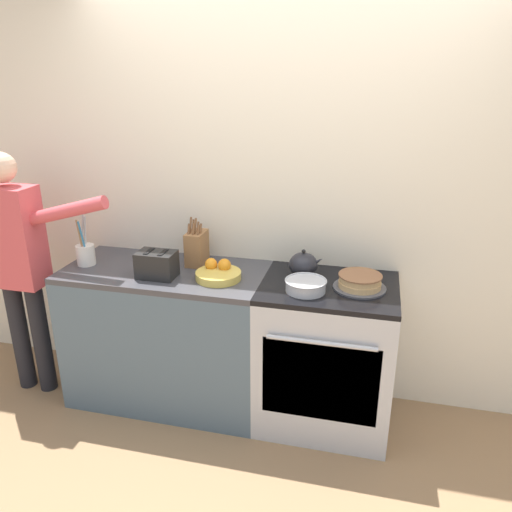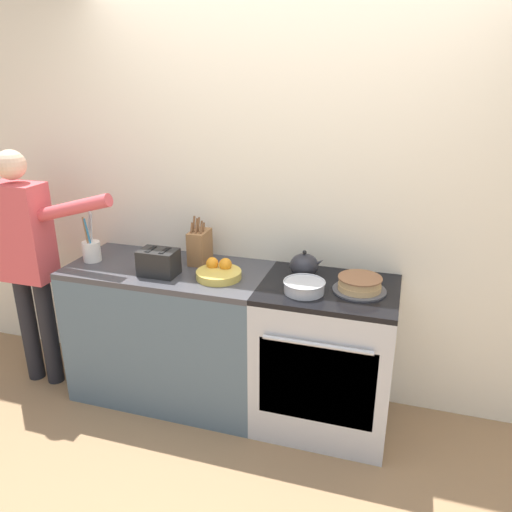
{
  "view_description": "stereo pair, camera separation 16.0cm",
  "coord_description": "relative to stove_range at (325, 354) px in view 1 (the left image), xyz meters",
  "views": [
    {
      "loc": [
        0.52,
        -2.3,
        2.04
      ],
      "look_at": [
        -0.11,
        0.27,
        1.05
      ],
      "focal_mm": 35.0,
      "sensor_mm": 36.0,
      "label": 1
    },
    {
      "loc": [
        0.67,
        -2.26,
        2.04
      ],
      "look_at": [
        -0.11,
        0.27,
        1.05
      ],
      "focal_mm": 35.0,
      "sensor_mm": 36.0,
      "label": 2
    }
  ],
  "objects": [
    {
      "name": "toaster",
      "position": [
        -0.99,
        -0.11,
        0.53
      ],
      "size": [
        0.24,
        0.15,
        0.16
      ],
      "color": "black",
      "rests_on": "counter_cabinet"
    },
    {
      "name": "mixing_bowl",
      "position": [
        -0.12,
        -0.11,
        0.48
      ],
      "size": [
        0.23,
        0.23,
        0.07
      ],
      "color": "#B7BABF",
      "rests_on": "stove_range"
    },
    {
      "name": "ground_plane",
      "position": [
        -0.31,
        -0.3,
        -0.45
      ],
      "size": [
        16.0,
        16.0,
        0.0
      ],
      "primitive_type": "plane",
      "color": "#93704C"
    },
    {
      "name": "utensil_crock",
      "position": [
        -1.51,
        -0.03,
        0.52
      ],
      "size": [
        0.11,
        0.11,
        0.32
      ],
      "color": "silver",
      "rests_on": "counter_cabinet"
    },
    {
      "name": "layer_cake",
      "position": [
        0.17,
        -0.0,
        0.49
      ],
      "size": [
        0.29,
        0.29,
        0.08
      ],
      "color": "#4C4C51",
      "rests_on": "stove_range"
    },
    {
      "name": "person_baker",
      "position": [
        -1.93,
        -0.13,
        0.5
      ],
      "size": [
        0.92,
        0.2,
        1.6
      ],
      "rotation": [
        0.0,
        0.0,
        0.03
      ],
      "color": "black",
      "rests_on": "ground_plane"
    },
    {
      "name": "knife_block",
      "position": [
        -0.84,
        0.14,
        0.56
      ],
      "size": [
        0.1,
        0.18,
        0.3
      ],
      "color": "olive",
      "rests_on": "counter_cabinet"
    },
    {
      "name": "counter_cabinet",
      "position": [
        -1.0,
        0.0,
        -0.0
      ],
      "size": [
        1.24,
        0.61,
        0.9
      ],
      "color": "#4C6070",
      "rests_on": "ground_plane"
    },
    {
      "name": "fruit_bowl",
      "position": [
        -0.64,
        -0.05,
        0.48
      ],
      "size": [
        0.27,
        0.27,
        0.1
      ],
      "color": "gold",
      "rests_on": "counter_cabinet"
    },
    {
      "name": "stove_range",
      "position": [
        0.0,
        0.0,
        0.0
      ],
      "size": [
        0.77,
        0.64,
        0.9
      ],
      "color": "#B7BABF",
      "rests_on": "ground_plane"
    },
    {
      "name": "wall_back",
      "position": [
        -0.31,
        0.33,
        0.85
      ],
      "size": [
        8.0,
        0.04,
        2.6
      ],
      "color": "silver",
      "rests_on": "ground_plane"
    },
    {
      "name": "tea_kettle",
      "position": [
        -0.16,
        0.1,
        0.52
      ],
      "size": [
        0.21,
        0.17,
        0.17
      ],
      "color": "#232328",
      "rests_on": "stove_range"
    }
  ]
}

